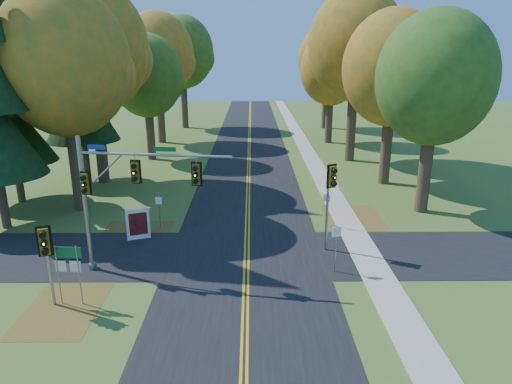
{
  "coord_description": "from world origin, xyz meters",
  "views": [
    {
      "loc": [
        0.28,
        -19.81,
        10.11
      ],
      "look_at": [
        0.49,
        2.68,
        3.2
      ],
      "focal_mm": 32.0,
      "sensor_mm": 36.0,
      "label": 1
    }
  ],
  "objects_px": {
    "east_signal_pole": "(331,186)",
    "route_sign_cluster": "(68,263)",
    "info_kiosk": "(138,224)",
    "traffic_mast": "(119,188)"
  },
  "relations": [
    {
      "from": "traffic_mast",
      "to": "east_signal_pole",
      "type": "xyz_separation_m",
      "value": [
        10.04,
        2.26,
        -0.6
      ]
    },
    {
      "from": "east_signal_pole",
      "to": "info_kiosk",
      "type": "distance_m",
      "value": 10.88
    },
    {
      "from": "info_kiosk",
      "to": "route_sign_cluster",
      "type": "bearing_deg",
      "value": -119.7
    },
    {
      "from": "traffic_mast",
      "to": "east_signal_pole",
      "type": "height_order",
      "value": "traffic_mast"
    },
    {
      "from": "route_sign_cluster",
      "to": "info_kiosk",
      "type": "relative_size",
      "value": 1.48
    },
    {
      "from": "east_signal_pole",
      "to": "info_kiosk",
      "type": "relative_size",
      "value": 2.67
    },
    {
      "from": "east_signal_pole",
      "to": "info_kiosk",
      "type": "bearing_deg",
      "value": 145.7
    },
    {
      "from": "east_signal_pole",
      "to": "route_sign_cluster",
      "type": "distance_m",
      "value": 12.77
    },
    {
      "from": "traffic_mast",
      "to": "info_kiosk",
      "type": "distance_m",
      "value": 5.21
    },
    {
      "from": "east_signal_pole",
      "to": "route_sign_cluster",
      "type": "relative_size",
      "value": 1.8
    }
  ]
}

